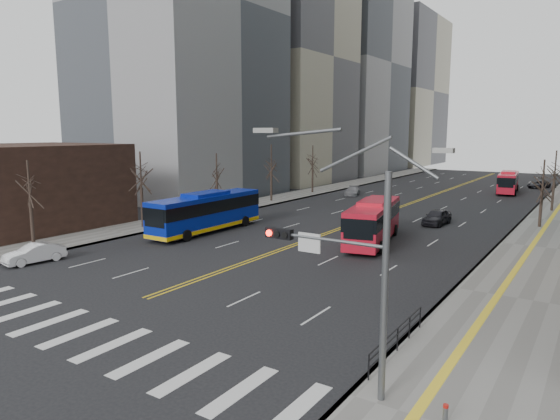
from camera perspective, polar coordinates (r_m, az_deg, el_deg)
name	(u,v)px	position (r m, az deg, el deg)	size (l,w,h in m)	color
ground	(64,328)	(26.53, -23.45, -12.23)	(220.00, 220.00, 0.00)	black
sidewalk_left	(285,197)	(69.89, 0.52, 1.44)	(5.00, 130.00, 0.15)	slate
crosswalk	(64,327)	(26.53, -23.45, -12.21)	(26.70, 4.00, 0.01)	silver
centerline	(423,199)	(71.99, 16.06, 1.26)	(0.55, 100.00, 0.01)	gold
office_towers	(459,35)	(85.62, 19.74, 18.35)	(83.00, 134.00, 58.00)	gray
storefront	(11,187)	(53.63, -28.36, 2.29)	(14.00, 18.00, 8.00)	black
signal_mast	(346,260)	(17.44, 7.55, -5.74)	(5.37, 0.37, 9.39)	slate
pedestrian_railing	(398,335)	(22.05, 13.30, -13.77)	(0.06, 6.06, 1.02)	black
street_trees	(304,171)	(55.66, 2.77, 4.46)	(35.20, 47.20, 7.60)	black
blue_bus	(206,211)	(46.66, -8.40, -0.11)	(3.03, 12.87, 3.72)	#0A21A2
red_bus_near	(373,219)	(42.33, 10.62, -1.03)	(4.94, 11.72, 3.62)	red
red_bus_far	(508,181)	(82.90, 24.62, 3.06)	(3.46, 10.66, 3.34)	red
car_white	(35,253)	(39.61, -26.25, -4.47)	(1.44, 4.13, 1.36)	white
car_dark_mid	(437,217)	(52.28, 17.49, -0.76)	(1.84, 4.58, 1.56)	black
car_silver	(352,191)	(73.42, 8.26, 2.16)	(1.79, 4.39, 1.28)	gray
car_dark_far	(539,184)	(92.45, 27.47, 2.61)	(2.01, 4.36, 1.21)	black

